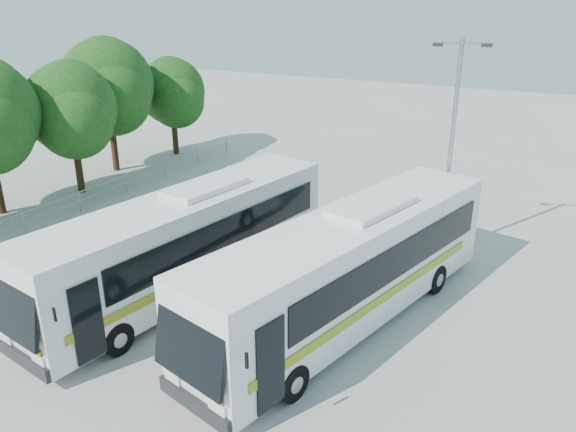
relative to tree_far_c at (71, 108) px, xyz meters
The scene contains 9 objects.
ground 13.82m from the tree_far_c, 22.81° to the right, with size 100.00×100.00×0.00m, color #A9A9A3.
kerb_divider 11.12m from the tree_far_c, 17.50° to the right, with size 0.40×16.00×0.15m, color #B2B2AD.
railing 4.25m from the tree_far_c, 27.35° to the right, with size 0.06×22.00×1.00m.
tree_far_c is the anchor object (origin of this frame).
tree_far_d 3.93m from the tree_far_c, 107.83° to the left, with size 5.62×5.30×7.33m.
tree_far_e 8.22m from the tree_far_c, 93.54° to the left, with size 4.54×4.28×5.92m.
coach_main 12.70m from the tree_far_c, 26.92° to the right, with size 4.20×12.16×3.31m.
coach_adjacent 17.47m from the tree_far_c, 16.54° to the right, with size 5.22×12.39×3.38m.
lamppost 17.91m from the tree_far_c, ahead, with size 1.90×0.82×8.01m.
Camera 1 is at (9.90, -13.81, 9.30)m, focal length 35.00 mm.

